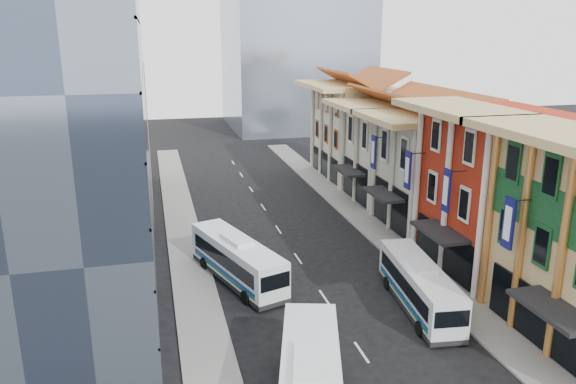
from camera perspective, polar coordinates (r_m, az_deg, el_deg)
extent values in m
cube|color=slate|center=(47.79, 10.97, -5.62)|extent=(3.00, 90.00, 0.15)
cube|color=slate|center=(43.80, -9.88, -7.62)|extent=(3.00, 90.00, 0.15)
cube|color=#A92813|center=(44.48, 20.52, 0.05)|extent=(8.00, 10.00, 12.00)
cube|color=beige|center=(52.54, 14.68, 1.77)|extent=(8.00, 9.00, 10.00)
cube|color=beige|center=(60.37, 10.66, 3.84)|extent=(8.00, 9.00, 10.00)
cube|color=beige|center=(69.78, 7.14, 6.03)|extent=(8.00, 12.00, 11.00)
cube|color=#384459|center=(37.74, -23.85, 10.95)|extent=(12.00, 26.00, 30.00)
cube|color=gray|center=(61.27, -18.68, 5.35)|extent=(10.00, 18.00, 14.00)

